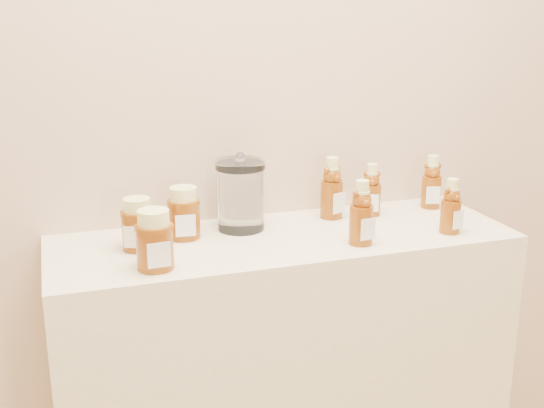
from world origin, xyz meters
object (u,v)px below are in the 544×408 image
object	(u,v)px
honey_jar_left	(138,224)
bear_bottle_back_left	(332,184)
bear_bottle_front_left	(362,208)
glass_canister	(241,192)
display_table	(284,389)

from	to	relation	value
honey_jar_left	bear_bottle_back_left	bearing A→B (deg)	32.54
bear_bottle_front_left	glass_canister	world-z (taller)	glass_canister
bear_bottle_back_left	bear_bottle_front_left	distance (m)	0.22
bear_bottle_back_left	glass_canister	bearing A→B (deg)	164.57
display_table	bear_bottle_front_left	world-z (taller)	bear_bottle_front_left
display_table	bear_bottle_front_left	size ratio (longest dim) A/B	6.47
display_table	bear_bottle_front_left	distance (m)	0.58
bear_bottle_back_left	honey_jar_left	world-z (taller)	bear_bottle_back_left
display_table	glass_canister	xyz separation A→B (m)	(-0.09, 0.09, 0.55)
bear_bottle_front_left	honey_jar_left	size ratio (longest dim) A/B	1.44
bear_bottle_back_left	glass_canister	size ratio (longest dim) A/B	0.96
bear_bottle_front_left	glass_canister	size ratio (longest dim) A/B	0.91
display_table	bear_bottle_front_left	bearing A→B (deg)	-34.46
display_table	bear_bottle_front_left	xyz separation A→B (m)	(0.16, -0.11, 0.54)
bear_bottle_front_left	glass_canister	bearing A→B (deg)	131.49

